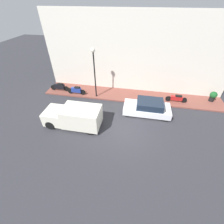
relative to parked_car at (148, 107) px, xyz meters
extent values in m
plane|color=#2D2D33|center=(-2.52, 1.66, -0.61)|extent=(60.00, 60.00, 0.00)
cube|color=brown|center=(2.52, 1.66, -0.54)|extent=(2.45, 17.87, 0.13)
cube|color=silver|center=(3.90, 1.66, 3.14)|extent=(0.30, 17.87, 7.51)
cube|color=silver|center=(0.00, 0.06, -0.17)|extent=(1.85, 4.00, 0.56)
cube|color=#192333|center=(0.00, -0.14, 0.39)|extent=(1.63, 2.20, 0.56)
cylinder|color=black|center=(-0.80, 1.63, -0.32)|extent=(0.20, 0.57, 0.57)
cylinder|color=black|center=(0.80, 1.63, -0.32)|extent=(0.20, 0.57, 0.57)
cylinder|color=black|center=(-0.80, -1.50, -0.32)|extent=(0.20, 0.57, 0.57)
cylinder|color=black|center=(0.80, -1.50, -0.32)|extent=(0.20, 0.57, 0.57)
cube|color=silver|center=(-2.61, 5.02, 0.35)|extent=(1.82, 2.87, 1.50)
cube|color=silver|center=(-2.61, 7.23, 0.12)|extent=(1.73, 1.54, 1.05)
cube|color=#192333|center=(-2.61, 7.46, 0.42)|extent=(1.54, 0.85, 0.42)
cylinder|color=black|center=(-3.39, 7.38, -0.24)|extent=(0.22, 0.75, 0.75)
cylinder|color=black|center=(-1.84, 7.38, -0.24)|extent=(0.22, 0.75, 0.75)
cylinder|color=black|center=(-3.39, 4.21, -0.24)|extent=(0.22, 0.75, 0.75)
cylinder|color=black|center=(-1.84, 4.21, -0.24)|extent=(0.22, 0.75, 0.75)
cube|color=navy|center=(1.71, 7.20, 0.00)|extent=(0.30, 1.00, 0.48)
cube|color=black|center=(1.71, 7.07, 0.30)|extent=(0.27, 0.55, 0.12)
cylinder|color=black|center=(1.71, 7.86, -0.19)|extent=(0.10, 0.57, 0.57)
cylinder|color=black|center=(1.71, 6.55, -0.19)|extent=(0.10, 0.57, 0.57)
cube|color=#B21E1E|center=(2.12, -2.72, -0.06)|extent=(0.30, 1.06, 0.38)
cube|color=black|center=(2.12, -2.86, 0.18)|extent=(0.27, 0.58, 0.12)
cylinder|color=black|center=(2.12, -1.99, -0.21)|extent=(0.10, 0.52, 0.52)
cylinder|color=black|center=(2.12, -3.44, -0.21)|extent=(0.10, 0.52, 0.52)
cube|color=black|center=(2.06, 9.23, 0.02)|extent=(0.30, 1.10, 0.50)
cube|color=black|center=(2.06, 9.08, 0.32)|extent=(0.27, 0.60, 0.12)
cylinder|color=black|center=(2.06, 9.97, -0.19)|extent=(0.10, 0.57, 0.57)
cylinder|color=black|center=(2.06, 8.49, -0.19)|extent=(0.10, 0.57, 0.57)
cylinder|color=black|center=(1.68, 5.09, 1.73)|extent=(0.12, 0.12, 4.42)
sphere|color=silver|center=(1.68, 5.09, 4.06)|extent=(0.38, 0.38, 0.38)
cylinder|color=black|center=(2.92, -6.14, -0.27)|extent=(0.47, 0.47, 0.42)
sphere|color=#195123|center=(2.92, -6.14, 0.20)|extent=(0.64, 0.64, 0.64)
camera|label=1|loc=(-10.81, 1.12, 7.76)|focal=24.00mm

